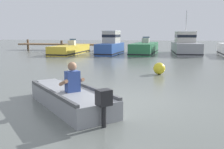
{
  "coord_description": "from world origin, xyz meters",
  "views": [
    {
      "loc": [
        0.9,
        -6.78,
        1.88
      ],
      "look_at": [
        -0.68,
        1.07,
        0.55
      ],
      "focal_mm": 39.87,
      "sensor_mm": 36.0,
      "label": 1
    }
  ],
  "objects_px": {
    "moored_boat_blue": "(111,46)",
    "mooring_buoy": "(159,68)",
    "moored_boat_yellow": "(70,50)",
    "moored_boat_green": "(145,49)",
    "rowboat_with_person": "(69,97)",
    "moored_boat_grey": "(185,45)"
  },
  "relations": [
    {
      "from": "moored_boat_blue",
      "to": "mooring_buoy",
      "type": "distance_m",
      "value": 11.31
    },
    {
      "from": "moored_boat_yellow",
      "to": "moored_boat_green",
      "type": "relative_size",
      "value": 0.96
    },
    {
      "from": "rowboat_with_person",
      "to": "moored_boat_yellow",
      "type": "xyz_separation_m",
      "value": [
        -6.05,
        15.99,
        0.12
      ]
    },
    {
      "from": "moored_boat_yellow",
      "to": "moored_boat_green",
      "type": "xyz_separation_m",
      "value": [
        6.78,
        1.21,
        0.1
      ]
    },
    {
      "from": "moored_boat_blue",
      "to": "moored_boat_grey",
      "type": "xyz_separation_m",
      "value": [
        6.61,
        1.77,
        -0.01
      ]
    },
    {
      "from": "moored_boat_yellow",
      "to": "mooring_buoy",
      "type": "distance_m",
      "value": 13.21
    },
    {
      "from": "rowboat_with_person",
      "to": "moored_boat_blue",
      "type": "relative_size",
      "value": 0.67
    },
    {
      "from": "moored_boat_yellow",
      "to": "moored_boat_grey",
      "type": "relative_size",
      "value": 1.05
    },
    {
      "from": "moored_boat_green",
      "to": "moored_boat_grey",
      "type": "bearing_deg",
      "value": 9.95
    },
    {
      "from": "rowboat_with_person",
      "to": "moored_boat_green",
      "type": "distance_m",
      "value": 17.22
    },
    {
      "from": "moored_boat_blue",
      "to": "moored_boat_green",
      "type": "distance_m",
      "value": 3.19
    },
    {
      "from": "moored_boat_blue",
      "to": "moored_boat_grey",
      "type": "height_order",
      "value": "moored_boat_grey"
    },
    {
      "from": "mooring_buoy",
      "to": "rowboat_with_person",
      "type": "bearing_deg",
      "value": -111.27
    },
    {
      "from": "moored_boat_blue",
      "to": "moored_boat_green",
      "type": "relative_size",
      "value": 0.71
    },
    {
      "from": "moored_boat_blue",
      "to": "moored_boat_green",
      "type": "xyz_separation_m",
      "value": [
        2.97,
        1.13,
        -0.31
      ]
    },
    {
      "from": "rowboat_with_person",
      "to": "mooring_buoy",
      "type": "bearing_deg",
      "value": 68.73
    },
    {
      "from": "moored_boat_green",
      "to": "moored_boat_grey",
      "type": "distance_m",
      "value": 3.7
    },
    {
      "from": "rowboat_with_person",
      "to": "moored_boat_blue",
      "type": "bearing_deg",
      "value": 97.92
    },
    {
      "from": "moored_boat_grey",
      "to": "mooring_buoy",
      "type": "relative_size",
      "value": 10.83
    },
    {
      "from": "moored_boat_grey",
      "to": "mooring_buoy",
      "type": "bearing_deg",
      "value": -100.07
    },
    {
      "from": "moored_boat_yellow",
      "to": "moored_boat_grey",
      "type": "bearing_deg",
      "value": 10.06
    },
    {
      "from": "moored_boat_yellow",
      "to": "moored_boat_blue",
      "type": "bearing_deg",
      "value": 1.22
    }
  ]
}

